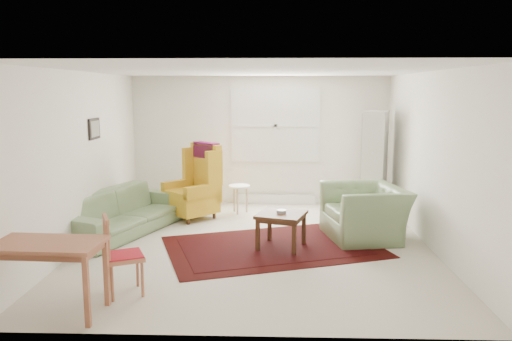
{
  "coord_description": "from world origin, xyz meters",
  "views": [
    {
      "loc": [
        0.24,
        -7.02,
        2.24
      ],
      "look_at": [
        0.0,
        0.3,
        1.05
      ],
      "focal_mm": 35.0,
      "sensor_mm": 36.0,
      "label": 1
    }
  ],
  "objects_px": {
    "armchair": "(365,207)",
    "desk_chair": "(124,255)",
    "coffee_table": "(281,230)",
    "cabinet": "(375,163)",
    "sofa": "(123,203)",
    "wingback_chair": "(191,181)",
    "stool": "(239,199)",
    "desk": "(44,278)"
  },
  "relations": [
    {
      "from": "cabinet",
      "to": "desk_chair",
      "type": "xyz_separation_m",
      "value": [
        -3.48,
        -3.81,
        -0.48
      ]
    },
    {
      "from": "desk",
      "to": "desk_chair",
      "type": "distance_m",
      "value": 0.85
    },
    {
      "from": "armchair",
      "to": "desk",
      "type": "xyz_separation_m",
      "value": [
        -3.68,
        -2.74,
        -0.1
      ]
    },
    {
      "from": "stool",
      "to": "cabinet",
      "type": "relative_size",
      "value": 0.28
    },
    {
      "from": "wingback_chair",
      "to": "coffee_table",
      "type": "relative_size",
      "value": 2.11
    },
    {
      "from": "sofa",
      "to": "wingback_chair",
      "type": "xyz_separation_m",
      "value": [
        0.93,
        0.9,
        0.19
      ]
    },
    {
      "from": "stool",
      "to": "wingback_chair",
      "type": "bearing_deg",
      "value": -151.94
    },
    {
      "from": "wingback_chair",
      "to": "sofa",
      "type": "bearing_deg",
      "value": -91.31
    },
    {
      "from": "armchair",
      "to": "wingback_chair",
      "type": "relative_size",
      "value": 0.93
    },
    {
      "from": "sofa",
      "to": "coffee_table",
      "type": "distance_m",
      "value": 2.58
    },
    {
      "from": "coffee_table",
      "to": "cabinet",
      "type": "distance_m",
      "value": 2.81
    },
    {
      "from": "stool",
      "to": "cabinet",
      "type": "bearing_deg",
      "value": 1.88
    },
    {
      "from": "sofa",
      "to": "stool",
      "type": "relative_size",
      "value": 4.48
    },
    {
      "from": "cabinet",
      "to": "desk_chair",
      "type": "bearing_deg",
      "value": -114.01
    },
    {
      "from": "coffee_table",
      "to": "cabinet",
      "type": "xyz_separation_m",
      "value": [
        1.72,
        2.11,
        0.67
      ]
    },
    {
      "from": "wingback_chair",
      "to": "desk_chair",
      "type": "relative_size",
      "value": 1.47
    },
    {
      "from": "sofa",
      "to": "armchair",
      "type": "height_order",
      "value": "armchair"
    },
    {
      "from": "stool",
      "to": "desk",
      "type": "relative_size",
      "value": 0.44
    },
    {
      "from": "wingback_chair",
      "to": "desk_chair",
      "type": "xyz_separation_m",
      "value": [
        -0.2,
        -3.29,
        -0.21
      ]
    },
    {
      "from": "wingback_chair",
      "to": "stool",
      "type": "bearing_deg",
      "value": 72.55
    },
    {
      "from": "armchair",
      "to": "desk_chair",
      "type": "height_order",
      "value": "armchair"
    },
    {
      "from": "cabinet",
      "to": "sofa",
      "type": "bearing_deg",
      "value": -142.96
    },
    {
      "from": "wingback_chair",
      "to": "desk",
      "type": "distance_m",
      "value": 3.93
    },
    {
      "from": "coffee_table",
      "to": "cabinet",
      "type": "height_order",
      "value": "cabinet"
    },
    {
      "from": "wingback_chair",
      "to": "stool",
      "type": "relative_size",
      "value": 2.55
    },
    {
      "from": "stool",
      "to": "desk_chair",
      "type": "height_order",
      "value": "desk_chair"
    },
    {
      "from": "coffee_table",
      "to": "desk_chair",
      "type": "xyz_separation_m",
      "value": [
        -1.75,
        -1.69,
        0.19
      ]
    },
    {
      "from": "sofa",
      "to": "wingback_chair",
      "type": "height_order",
      "value": "wingback_chair"
    },
    {
      "from": "cabinet",
      "to": "wingback_chair",
      "type": "bearing_deg",
      "value": -152.65
    },
    {
      "from": "desk",
      "to": "coffee_table",
      "type": "bearing_deg",
      "value": 42.62
    },
    {
      "from": "sofa",
      "to": "stool",
      "type": "distance_m",
      "value": 2.21
    },
    {
      "from": "sofa",
      "to": "desk",
      "type": "height_order",
      "value": "sofa"
    },
    {
      "from": "wingback_chair",
      "to": "coffee_table",
      "type": "height_order",
      "value": "wingback_chair"
    },
    {
      "from": "sofa",
      "to": "desk",
      "type": "bearing_deg",
      "value": -157.41
    },
    {
      "from": "sofa",
      "to": "cabinet",
      "type": "height_order",
      "value": "cabinet"
    },
    {
      "from": "armchair",
      "to": "cabinet",
      "type": "bearing_deg",
      "value": 152.77
    },
    {
      "from": "armchair",
      "to": "desk_chair",
      "type": "relative_size",
      "value": 1.37
    },
    {
      "from": "desk",
      "to": "desk_chair",
      "type": "relative_size",
      "value": 1.32
    },
    {
      "from": "wingback_chair",
      "to": "stool",
      "type": "xyz_separation_m",
      "value": [
        0.82,
        0.44,
        -0.4
      ]
    },
    {
      "from": "cabinet",
      "to": "desk_chair",
      "type": "height_order",
      "value": "cabinet"
    },
    {
      "from": "armchair",
      "to": "coffee_table",
      "type": "height_order",
      "value": "armchair"
    },
    {
      "from": "armchair",
      "to": "cabinet",
      "type": "distance_m",
      "value": 1.72
    }
  ]
}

